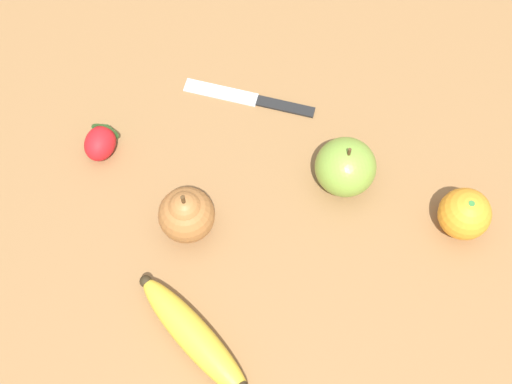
{
  "coord_description": "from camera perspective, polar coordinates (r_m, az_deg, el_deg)",
  "views": [
    {
      "loc": [
        0.21,
        0.32,
        0.89
      ],
      "look_at": [
        -0.01,
        -0.01,
        0.03
      ],
      "focal_mm": 50.0,
      "sensor_mm": 36.0,
      "label": 1
    }
  ],
  "objects": [
    {
      "name": "pear",
      "position": [
        0.92,
        -5.6,
        -1.76
      ],
      "size": [
        0.07,
        0.07,
        0.09
      ],
      "color": "#A36633",
      "rests_on": "ground_plane"
    },
    {
      "name": "orange",
      "position": [
        0.97,
        16.34,
        -1.7
      ],
      "size": [
        0.07,
        0.07,
        0.07
      ],
      "color": "orange",
      "rests_on": "ground_plane"
    },
    {
      "name": "banana",
      "position": [
        0.89,
        -4.85,
        -11.57
      ],
      "size": [
        0.07,
        0.21,
        0.04
      ],
      "rotation": [
        0.0,
        0.0,
        1.71
      ],
      "color": "gold",
      "rests_on": "ground_plane"
    },
    {
      "name": "ground_plane",
      "position": [
        0.97,
        -0.47,
        -1.36
      ],
      "size": [
        3.0,
        3.0,
        0.0
      ],
      "primitive_type": "plane",
      "color": "olive"
    },
    {
      "name": "strawberry",
      "position": [
        1.01,
        -12.28,
        4.03
      ],
      "size": [
        0.07,
        0.07,
        0.04
      ],
      "rotation": [
        0.0,
        0.0,
        3.84
      ],
      "color": "red",
      "rests_on": "ground_plane"
    },
    {
      "name": "apple",
      "position": [
        0.96,
        7.17,
        2.0
      ],
      "size": [
        0.08,
        0.08,
        0.09
      ],
      "color": "olive",
      "rests_on": "ground_plane"
    },
    {
      "name": "paring_knife",
      "position": [
        1.04,
        -0.17,
        7.44
      ],
      "size": [
        0.14,
        0.16,
        0.01
      ],
      "rotation": [
        0.0,
        0.0,
        3.86
      ],
      "color": "silver",
      "rests_on": "ground_plane"
    }
  ]
}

